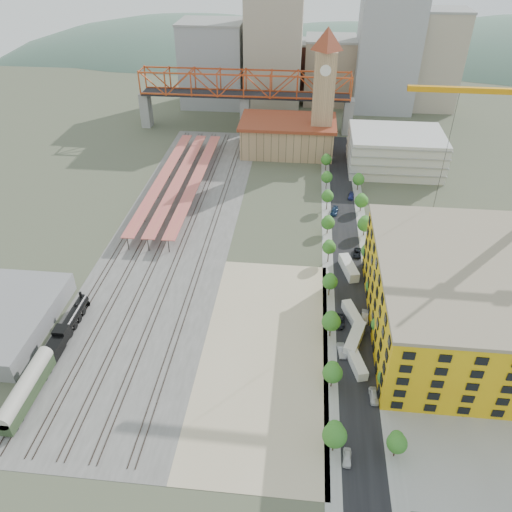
# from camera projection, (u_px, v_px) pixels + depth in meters

# --- Properties ---
(ground) EXTENTS (400.00, 400.00, 0.00)m
(ground) POSITION_uv_depth(u_px,v_px,m) (290.00, 270.00, 137.05)
(ground) COLOR #474C38
(ground) RESTS_ON ground
(ballast_strip) EXTENTS (36.00, 165.00, 0.06)m
(ballast_strip) POSITION_uv_depth(u_px,v_px,m) (176.00, 229.00, 154.39)
(ballast_strip) COLOR #605E59
(ballast_strip) RESTS_ON ground
(dirt_lot) EXTENTS (28.00, 67.00, 0.06)m
(dirt_lot) POSITION_uv_depth(u_px,v_px,m) (265.00, 351.00, 111.63)
(dirt_lot) COLOR tan
(dirt_lot) RESTS_ON ground
(street_asphalt) EXTENTS (12.00, 170.00, 0.06)m
(street_asphalt) POSITION_uv_depth(u_px,v_px,m) (346.00, 243.00, 147.93)
(street_asphalt) COLOR black
(street_asphalt) RESTS_ON ground
(sidewalk_west) EXTENTS (3.00, 170.00, 0.04)m
(sidewalk_west) POSITION_uv_depth(u_px,v_px,m) (327.00, 242.00, 148.41)
(sidewalk_west) COLOR gray
(sidewalk_west) RESTS_ON ground
(sidewalk_east) EXTENTS (3.00, 170.00, 0.04)m
(sidewalk_east) POSITION_uv_depth(u_px,v_px,m) (365.00, 244.00, 147.47)
(sidewalk_east) COLOR gray
(sidewalk_east) RESTS_ON ground
(construction_pad) EXTENTS (50.00, 90.00, 0.06)m
(construction_pad) POSITION_uv_depth(u_px,v_px,m) (477.00, 332.00, 116.87)
(construction_pad) COLOR gray
(construction_pad) RESTS_ON ground
(rail_tracks) EXTENTS (26.56, 160.00, 0.18)m
(rail_tracks) POSITION_uv_depth(u_px,v_px,m) (170.00, 229.00, 154.47)
(rail_tracks) COLOR #382B23
(rail_tracks) RESTS_ON ground
(platform_canopies) EXTENTS (16.00, 80.00, 4.12)m
(platform_canopies) POSITION_uv_depth(u_px,v_px,m) (179.00, 178.00, 175.02)
(platform_canopies) COLOR #C26B4A
(platform_canopies) RESTS_ON ground
(station_hall) EXTENTS (38.00, 24.00, 13.10)m
(station_hall) POSITION_uv_depth(u_px,v_px,m) (288.00, 136.00, 200.68)
(station_hall) COLOR tan
(station_hall) RESTS_ON ground
(clock_tower) EXTENTS (12.00, 12.00, 52.00)m
(clock_tower) POSITION_uv_depth(u_px,v_px,m) (324.00, 82.00, 185.38)
(clock_tower) COLOR tan
(clock_tower) RESTS_ON ground
(parking_garage) EXTENTS (34.00, 26.00, 14.00)m
(parking_garage) POSITION_uv_depth(u_px,v_px,m) (395.00, 151.00, 187.21)
(parking_garage) COLOR silver
(parking_garage) RESTS_ON ground
(truss_bridge) EXTENTS (94.00, 9.60, 25.60)m
(truss_bridge) POSITION_uv_depth(u_px,v_px,m) (245.00, 87.00, 214.22)
(truss_bridge) COLOR gray
(truss_bridge) RESTS_ON ground
(construction_building) EXTENTS (44.60, 50.60, 18.80)m
(construction_building) POSITION_uv_depth(u_px,v_px,m) (474.00, 300.00, 111.78)
(construction_building) COLOR yellow
(construction_building) RESTS_ON ground
(warehouse) EXTENTS (22.00, 32.00, 5.00)m
(warehouse) POSITION_uv_depth(u_px,v_px,m) (2.00, 319.00, 116.70)
(warehouse) COLOR gray
(warehouse) RESTS_ON ground
(street_trees) EXTENTS (15.40, 124.40, 8.00)m
(street_trees) POSITION_uv_depth(u_px,v_px,m) (347.00, 263.00, 139.78)
(street_trees) COLOR #296C20
(street_trees) RESTS_ON ground
(skyline) EXTENTS (133.00, 46.00, 60.00)m
(skyline) POSITION_uv_depth(u_px,v_px,m) (321.00, 58.00, 239.71)
(skyline) COLOR #9EA0A3
(skyline) RESTS_ON ground
(distant_hills) EXTENTS (647.00, 264.00, 227.00)m
(distant_hills) POSITION_uv_depth(u_px,v_px,m) (359.00, 160.00, 391.02)
(distant_hills) COLOR #4C6B59
(distant_hills) RESTS_ON ground
(locomotive) EXTENTS (2.89, 22.27, 5.57)m
(locomotive) POSITION_uv_depth(u_px,v_px,m) (68.00, 326.00, 115.57)
(locomotive) COLOR black
(locomotive) RESTS_ON ground
(coach) EXTENTS (3.20, 18.56, 5.82)m
(coach) POSITION_uv_depth(u_px,v_px,m) (26.00, 389.00, 98.94)
(coach) COLOR #22311B
(coach) RESTS_ON ground
(site_trailer_a) EXTENTS (4.52, 8.88, 2.35)m
(site_trailer_a) POSITION_uv_depth(u_px,v_px,m) (356.00, 363.00, 107.30)
(site_trailer_a) COLOR silver
(site_trailer_a) RESTS_ON ground
(site_trailer_b) EXTENTS (5.70, 10.50, 2.78)m
(site_trailer_b) POSITION_uv_depth(u_px,v_px,m) (355.00, 339.00, 112.98)
(site_trailer_b) COLOR silver
(site_trailer_b) RESTS_ON ground
(site_trailer_c) EXTENTS (5.01, 9.14, 2.42)m
(site_trailer_c) POSITION_uv_depth(u_px,v_px,m) (352.00, 315.00, 119.99)
(site_trailer_c) COLOR silver
(site_trailer_c) RESTS_ON ground
(site_trailer_d) EXTENTS (5.26, 10.63, 2.81)m
(site_trailer_d) POSITION_uv_depth(u_px,v_px,m) (349.00, 268.00, 135.45)
(site_trailer_d) COLOR silver
(site_trailer_d) RESTS_ON ground
(car_0) EXTENTS (1.82, 3.99, 1.33)m
(car_0) POSITION_uv_depth(u_px,v_px,m) (347.00, 458.00, 89.25)
(car_0) COLOR silver
(car_0) RESTS_ON ground
(car_1) EXTENTS (2.08, 4.68, 1.49)m
(car_1) POSITION_uv_depth(u_px,v_px,m) (342.00, 351.00, 110.88)
(car_1) COLOR #95959A
(car_1) RESTS_ON ground
(car_2) EXTENTS (2.67, 5.30, 1.44)m
(car_2) POSITION_uv_depth(u_px,v_px,m) (340.00, 321.00, 118.80)
(car_2) COLOR black
(car_2) RESTS_ON ground
(car_3) EXTENTS (2.93, 5.43, 1.50)m
(car_3) POSITION_uv_depth(u_px,v_px,m) (334.00, 211.00, 162.23)
(car_3) COLOR navy
(car_3) RESTS_ON ground
(car_4) EXTENTS (1.96, 4.52, 1.52)m
(car_4) POSITION_uv_depth(u_px,v_px,m) (374.00, 396.00, 100.46)
(car_4) COLOR silver
(car_4) RESTS_ON ground
(car_5) EXTENTS (2.07, 4.78, 1.53)m
(car_5) POSITION_uv_depth(u_px,v_px,m) (365.00, 317.00, 120.15)
(car_5) COLOR #9D9DA2
(car_5) RESTS_ON ground
(car_6) EXTENTS (2.90, 5.07, 1.33)m
(car_6) POSITION_uv_depth(u_px,v_px,m) (358.00, 253.00, 142.58)
(car_6) COLOR black
(car_6) RESTS_ON ground
(car_7) EXTENTS (2.48, 4.72, 1.30)m
(car_7) POSITION_uv_depth(u_px,v_px,m) (351.00, 196.00, 170.96)
(car_7) COLOR navy
(car_7) RESTS_ON ground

